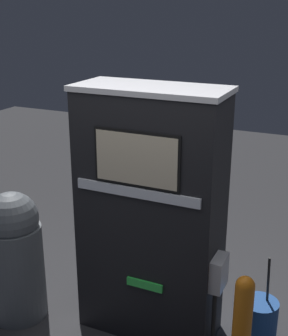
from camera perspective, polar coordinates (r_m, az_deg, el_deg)
The scene contains 3 objects.
gas_pump at distance 3.63m, azimuth 0.83°, elevation -5.87°, with size 1.20×0.52×2.02m.
trash_bin at distance 4.13m, azimuth -15.45°, elevation -10.16°, with size 0.47×0.47×1.13m.
squeegee_bucket at distance 4.03m, azimuth 13.79°, elevation -17.56°, with size 0.30×0.30×0.78m.
Camera 1 is at (1.34, -2.77, 2.55)m, focal length 50.00 mm.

